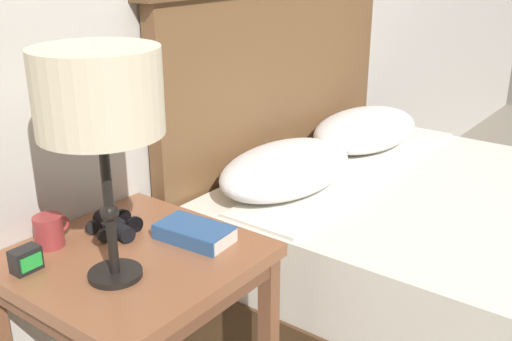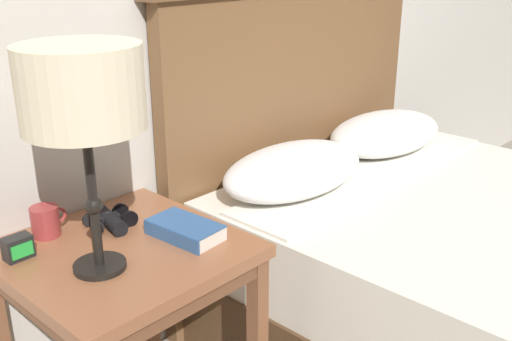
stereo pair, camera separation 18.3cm
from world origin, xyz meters
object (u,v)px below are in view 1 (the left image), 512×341
object	(u,v)px
bed	(477,264)
table_lamp	(99,97)
alarm_clock	(26,260)
book_on_nightstand	(194,233)
binoculars_pair	(114,226)
nightstand	(134,281)
coffee_mug	(49,231)

from	to	relation	value
bed	table_lamp	xyz separation A→B (m)	(-1.14, 0.54, 0.74)
alarm_clock	book_on_nightstand	bearing A→B (deg)	-30.71
table_lamp	binoculars_pair	xyz separation A→B (m)	(0.15, 0.18, -0.42)
bed	binoculars_pair	bearing A→B (deg)	144.02
nightstand	table_lamp	world-z (taller)	table_lamp
table_lamp	coffee_mug	size ratio (longest dim) A/B	5.34
nightstand	alarm_clock	bearing A→B (deg)	146.79
nightstand	coffee_mug	distance (m)	0.26
table_lamp	binoculars_pair	bearing A→B (deg)	49.95
table_lamp	coffee_mug	world-z (taller)	table_lamp
bed	book_on_nightstand	size ratio (longest dim) A/B	8.89
book_on_nightstand	coffee_mug	size ratio (longest dim) A/B	2.08
table_lamp	bed	bearing A→B (deg)	-25.20
table_lamp	coffee_mug	bearing A→B (deg)	89.56
binoculars_pair	bed	bearing A→B (deg)	-35.98
nightstand	table_lamp	size ratio (longest dim) A/B	1.12
nightstand	coffee_mug	world-z (taller)	coffee_mug
binoculars_pair	alarm_clock	size ratio (longest dim) A/B	2.35
bed	coffee_mug	world-z (taller)	bed
table_lamp	alarm_clock	world-z (taller)	table_lamp
nightstand	book_on_nightstand	size ratio (longest dim) A/B	2.89
book_on_nightstand	coffee_mug	bearing A→B (deg)	131.69
bed	table_lamp	world-z (taller)	bed
binoculars_pair	coffee_mug	xyz separation A→B (m)	(-0.15, 0.08, 0.02)
book_on_nightstand	binoculars_pair	world-z (taller)	binoculars_pair
book_on_nightstand	binoculars_pair	size ratio (longest dim) A/B	1.30
coffee_mug	binoculars_pair	bearing A→B (deg)	-27.74
bed	binoculars_pair	distance (m)	1.26
nightstand	bed	bearing A→B (deg)	-29.62
table_lamp	binoculars_pair	size ratio (longest dim) A/B	3.34
coffee_mug	alarm_clock	world-z (taller)	coffee_mug
book_on_nightstand	coffee_mug	xyz separation A→B (m)	(-0.25, 0.28, 0.02)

